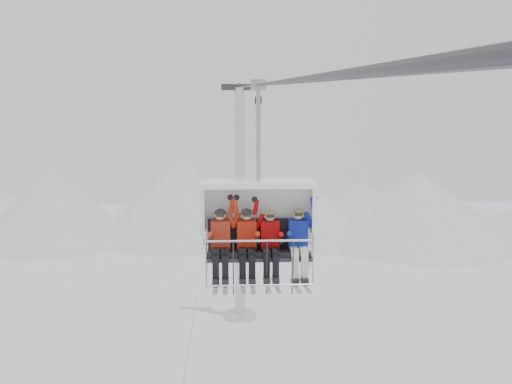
{
  "coord_description": "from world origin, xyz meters",
  "views": [
    {
      "loc": [
        -0.57,
        -13.78,
        13.23
      ],
      "look_at": [
        0.0,
        0.0,
        11.0
      ],
      "focal_mm": 45.0,
      "sensor_mm": 36.0,
      "label": 1
    }
  ],
  "objects_px": {
    "skier_center_right": "(270,242)",
    "skier_center_left": "(247,242)",
    "skier_far_right": "(298,241)",
    "chairlift_carrier": "(258,216)",
    "skier_far_left": "(221,242)",
    "lift_tower_right": "(240,221)"
  },
  "relations": [
    {
      "from": "skier_center_right",
      "to": "lift_tower_right",
      "type": "bearing_deg",
      "value": 90.58
    },
    {
      "from": "chairlift_carrier",
      "to": "skier_center_left",
      "type": "height_order",
      "value": "chairlift_carrier"
    },
    {
      "from": "skier_center_right",
      "to": "skier_center_left",
      "type": "bearing_deg",
      "value": 179.45
    },
    {
      "from": "chairlift_carrier",
      "to": "skier_center_left",
      "type": "distance_m",
      "value": 0.6
    },
    {
      "from": "chairlift_carrier",
      "to": "skier_far_left",
      "type": "bearing_deg",
      "value": -158.27
    },
    {
      "from": "skier_far_left",
      "to": "skier_center_left",
      "type": "height_order",
      "value": "same"
    },
    {
      "from": "chairlift_carrier",
      "to": "lift_tower_right",
      "type": "bearing_deg",
      "value": 90.0
    },
    {
      "from": "skier_center_left",
      "to": "skier_center_right",
      "type": "distance_m",
      "value": 0.47
    },
    {
      "from": "chairlift_carrier",
      "to": "skier_far_left",
      "type": "distance_m",
      "value": 0.94
    },
    {
      "from": "lift_tower_right",
      "to": "skier_center_left",
      "type": "bearing_deg",
      "value": -90.58
    },
    {
      "from": "skier_far_left",
      "to": "skier_far_right",
      "type": "relative_size",
      "value": 1.0
    },
    {
      "from": "chairlift_carrier",
      "to": "skier_center_right",
      "type": "distance_m",
      "value": 0.62
    },
    {
      "from": "skier_far_left",
      "to": "skier_center_left",
      "type": "relative_size",
      "value": 1.0
    },
    {
      "from": "lift_tower_right",
      "to": "skier_far_right",
      "type": "bearing_deg",
      "value": -88.03
    },
    {
      "from": "chairlift_carrier",
      "to": "skier_center_right",
      "type": "height_order",
      "value": "chairlift_carrier"
    },
    {
      "from": "lift_tower_right",
      "to": "skier_far_right",
      "type": "xyz_separation_m",
      "value": [
        0.8,
        -23.26,
        4.41
      ]
    },
    {
      "from": "skier_far_right",
      "to": "skier_center_left",
      "type": "bearing_deg",
      "value": 180.0
    },
    {
      "from": "lift_tower_right",
      "to": "chairlift_carrier",
      "type": "bearing_deg",
      "value": -90.0
    },
    {
      "from": "lift_tower_right",
      "to": "skier_far_right",
      "type": "distance_m",
      "value": 23.69
    },
    {
      "from": "lift_tower_right",
      "to": "skier_center_left",
      "type": "distance_m",
      "value": 23.68
    },
    {
      "from": "lift_tower_right",
      "to": "skier_center_right",
      "type": "xyz_separation_m",
      "value": [
        0.23,
        -23.26,
        4.4
      ]
    },
    {
      "from": "skier_center_left",
      "to": "skier_far_right",
      "type": "xyz_separation_m",
      "value": [
        1.04,
        0.0,
        0.0
      ]
    }
  ]
}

